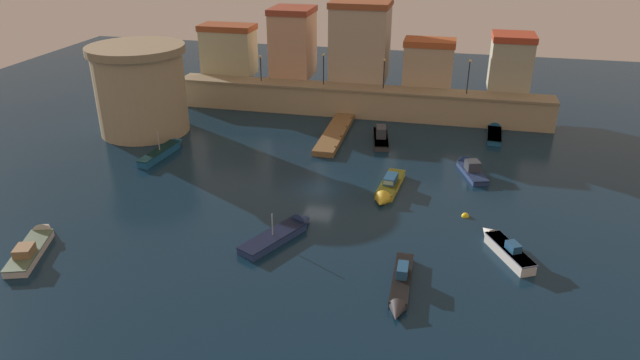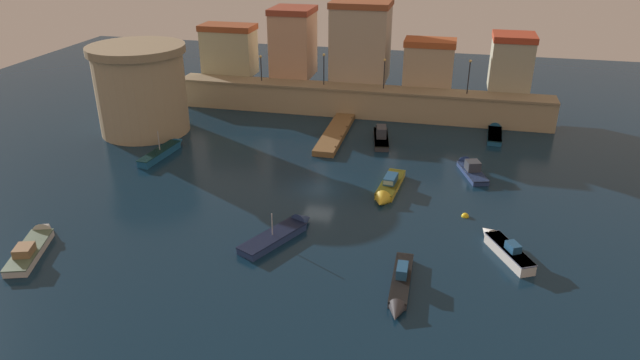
% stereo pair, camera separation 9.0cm
% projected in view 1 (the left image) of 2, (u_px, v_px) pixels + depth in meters
% --- Properties ---
extents(ground_plane, '(116.05, 116.05, 0.00)m').
position_uv_depth(ground_plane, '(318.00, 189.00, 50.02)').
color(ground_plane, '#0C2338').
extents(quay_wall, '(44.17, 3.29, 3.46)m').
position_uv_depth(quay_wall, '(358.00, 101.00, 67.70)').
color(quay_wall, tan).
rests_on(quay_wall, ground).
extents(old_town_backdrop, '(40.02, 6.19, 9.42)m').
position_uv_depth(old_town_backdrop, '(352.00, 47.00, 69.31)').
color(old_town_backdrop, '#AFAD8A').
rests_on(old_town_backdrop, ground).
extents(fortress_tower, '(10.19, 10.19, 9.47)m').
position_uv_depth(fortress_tower, '(141.00, 89.00, 61.32)').
color(fortress_tower, tan).
rests_on(fortress_tower, ground).
extents(pier_dock, '(2.19, 12.30, 0.70)m').
position_uv_depth(pier_dock, '(335.00, 133.00, 61.81)').
color(pier_dock, brown).
rests_on(pier_dock, ground).
extents(quay_lamp_0, '(0.32, 0.32, 3.12)m').
position_uv_depth(quay_lamp_0, '(261.00, 64.00, 68.53)').
color(quay_lamp_0, black).
rests_on(quay_lamp_0, quay_wall).
extents(quay_lamp_1, '(0.32, 0.32, 3.72)m').
position_uv_depth(quay_lamp_1, '(324.00, 64.00, 66.81)').
color(quay_lamp_1, black).
rests_on(quay_lamp_1, quay_wall).
extents(quay_lamp_2, '(0.32, 0.32, 3.50)m').
position_uv_depth(quay_lamp_2, '(384.00, 69.00, 65.41)').
color(quay_lamp_2, black).
rests_on(quay_lamp_2, quay_wall).
extents(quay_lamp_3, '(0.32, 0.32, 3.86)m').
position_uv_depth(quay_lamp_3, '(469.00, 72.00, 63.40)').
color(quay_lamp_3, black).
rests_on(quay_lamp_3, quay_wall).
extents(moored_boat_0, '(3.27, 6.21, 1.80)m').
position_uv_depth(moored_boat_0, '(469.00, 167.00, 53.37)').
color(moored_boat_0, navy).
rests_on(moored_boat_0, ground).
extents(moored_boat_1, '(1.72, 6.41, 1.35)m').
position_uv_depth(moored_boat_1, '(494.00, 132.00, 62.25)').
color(moored_boat_1, '#195689').
rests_on(moored_boat_1, ground).
extents(moored_boat_2, '(1.21, 7.10, 1.47)m').
position_uv_depth(moored_boat_2, '(401.00, 287.00, 36.26)').
color(moored_boat_2, '#333338').
rests_on(moored_boat_2, ground).
extents(moored_boat_3, '(1.81, 7.46, 2.87)m').
position_uv_depth(moored_boat_3, '(164.00, 151.00, 57.00)').
color(moored_boat_3, '#195689').
rests_on(moored_boat_3, ground).
extents(moored_boat_4, '(4.57, 7.12, 2.81)m').
position_uv_depth(moored_boat_4, '(284.00, 231.00, 42.63)').
color(moored_boat_4, navy).
rests_on(moored_boat_4, ground).
extents(moored_boat_5, '(3.85, 5.95, 1.52)m').
position_uv_depth(moored_boat_5, '(504.00, 247.00, 40.32)').
color(moored_boat_5, silver).
rests_on(moored_boat_5, ground).
extents(moored_boat_6, '(3.66, 7.04, 1.63)m').
position_uv_depth(moored_boat_6, '(35.00, 244.00, 40.92)').
color(moored_boat_6, silver).
rests_on(moored_boat_6, ground).
extents(moored_boat_7, '(2.56, 7.38, 2.05)m').
position_uv_depth(moored_boat_7, '(381.00, 134.00, 61.07)').
color(moored_boat_7, '#333338').
rests_on(moored_boat_7, ground).
extents(moored_boat_8, '(2.19, 7.11, 1.61)m').
position_uv_depth(moored_boat_8, '(388.00, 188.00, 49.18)').
color(moored_boat_8, gold).
rests_on(moored_boat_8, ground).
extents(mooring_buoy_0, '(0.60, 0.60, 0.60)m').
position_uv_depth(mooring_buoy_0, '(465.00, 216.00, 45.42)').
color(mooring_buoy_0, yellow).
rests_on(mooring_buoy_0, ground).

